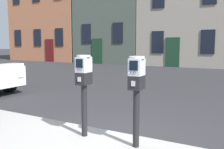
% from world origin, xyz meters
% --- Properties ---
extents(ground_plane, '(160.00, 160.00, 0.00)m').
position_xyz_m(ground_plane, '(0.00, 0.00, 0.00)').
color(ground_plane, '#28282B').
extents(parking_meter_near_kerb, '(0.22, 0.26, 1.28)m').
position_xyz_m(parking_meter_near_kerb, '(-0.32, -0.21, 1.02)').
color(parking_meter_near_kerb, black).
rests_on(parking_meter_near_kerb, sidewalk_slab).
extents(parking_meter_twin_adjacent, '(0.22, 0.26, 1.28)m').
position_xyz_m(parking_meter_twin_adjacent, '(0.56, -0.21, 1.02)').
color(parking_meter_twin_adjacent, black).
rests_on(parking_meter_twin_adjacent, sidewalk_slab).
extents(townhouse_grey_stucco, '(8.07, 5.76, 12.33)m').
position_xyz_m(townhouse_grey_stucco, '(-16.06, 17.19, 6.17)').
color(townhouse_grey_stucco, '#B7704C').
rests_on(townhouse_grey_stucco, ground_plane).
extents(townhouse_cream_stone, '(6.91, 6.05, 9.66)m').
position_xyz_m(townhouse_cream_stone, '(-2.37, 17.33, 4.84)').
color(townhouse_cream_stone, '#9E9384').
rests_on(townhouse_cream_stone, ground_plane).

